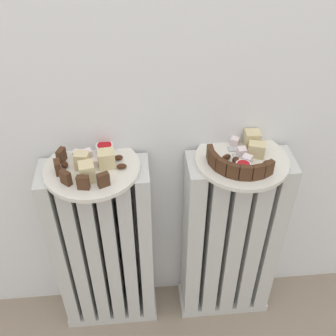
{
  "coord_description": "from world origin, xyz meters",
  "views": [
    {
      "loc": [
        -0.08,
        -0.58,
        1.37
      ],
      "look_at": [
        0.0,
        0.28,
        0.66
      ],
      "focal_mm": 43.79,
      "sensor_mm": 36.0,
      "label": 1
    }
  ],
  "objects_px": {
    "radiator_right": "(230,242)",
    "jam_bowl_right": "(243,167)",
    "plate_left": "(92,168)",
    "plate_right": "(242,160)",
    "fork": "(234,155)",
    "radiator_left": "(105,251)",
    "jam_bowl_left": "(105,148)"
  },
  "relations": [
    {
      "from": "radiator_right",
      "to": "jam_bowl_right",
      "type": "relative_size",
      "value": 16.46
    },
    {
      "from": "plate_left",
      "to": "radiator_right",
      "type": "bearing_deg",
      "value": -0.0
    },
    {
      "from": "radiator_right",
      "to": "plate_right",
      "type": "bearing_deg",
      "value": 116.57
    },
    {
      "from": "plate_left",
      "to": "jam_bowl_right",
      "type": "height_order",
      "value": "jam_bowl_right"
    },
    {
      "from": "plate_right",
      "to": "jam_bowl_right",
      "type": "distance_m",
      "value": 0.06
    },
    {
      "from": "jam_bowl_right",
      "to": "fork",
      "type": "xyz_separation_m",
      "value": [
        -0.01,
        0.07,
        -0.01
      ]
    },
    {
      "from": "radiator_left",
      "to": "jam_bowl_right",
      "type": "xyz_separation_m",
      "value": [
        0.39,
        -0.05,
        0.36
      ]
    },
    {
      "from": "radiator_right",
      "to": "radiator_left",
      "type": "bearing_deg",
      "value": 180.0
    },
    {
      "from": "radiator_right",
      "to": "jam_bowl_left",
      "type": "bearing_deg",
      "value": 170.63
    },
    {
      "from": "radiator_right",
      "to": "jam_bowl_right",
      "type": "height_order",
      "value": "jam_bowl_right"
    },
    {
      "from": "jam_bowl_right",
      "to": "fork",
      "type": "bearing_deg",
      "value": 96.59
    },
    {
      "from": "radiator_right",
      "to": "jam_bowl_right",
      "type": "distance_m",
      "value": 0.37
    },
    {
      "from": "radiator_right",
      "to": "plate_left",
      "type": "height_order",
      "value": "plate_left"
    },
    {
      "from": "radiator_left",
      "to": "plate_left",
      "type": "height_order",
      "value": "plate_left"
    },
    {
      "from": "radiator_left",
      "to": "jam_bowl_left",
      "type": "height_order",
      "value": "jam_bowl_left"
    },
    {
      "from": "jam_bowl_left",
      "to": "fork",
      "type": "bearing_deg",
      "value": -7.79
    },
    {
      "from": "radiator_left",
      "to": "jam_bowl_right",
      "type": "relative_size",
      "value": 16.46
    },
    {
      "from": "jam_bowl_right",
      "to": "jam_bowl_left",
      "type": "bearing_deg",
      "value": 162.3
    },
    {
      "from": "plate_left",
      "to": "jam_bowl_right",
      "type": "xyz_separation_m",
      "value": [
        0.39,
        -0.05,
        0.02
      ]
    },
    {
      "from": "radiator_right",
      "to": "jam_bowl_left",
      "type": "height_order",
      "value": "jam_bowl_left"
    },
    {
      "from": "radiator_left",
      "to": "jam_bowl_left",
      "type": "xyz_separation_m",
      "value": [
        0.03,
        0.06,
        0.36
      ]
    },
    {
      "from": "plate_left",
      "to": "fork",
      "type": "xyz_separation_m",
      "value": [
        0.39,
        0.01,
        0.01
      ]
    },
    {
      "from": "radiator_left",
      "to": "plate_left",
      "type": "bearing_deg",
      "value": -116.57
    },
    {
      "from": "plate_left",
      "to": "plate_right",
      "type": "xyz_separation_m",
      "value": [
        0.41,
        0.0,
        0.0
      ]
    },
    {
      "from": "radiator_left",
      "to": "radiator_right",
      "type": "bearing_deg",
      "value": -0.0
    },
    {
      "from": "jam_bowl_right",
      "to": "plate_left",
      "type": "bearing_deg",
      "value": 172.26
    },
    {
      "from": "plate_right",
      "to": "jam_bowl_left",
      "type": "bearing_deg",
      "value": 170.63
    },
    {
      "from": "radiator_right",
      "to": "fork",
      "type": "relative_size",
      "value": 6.99
    },
    {
      "from": "radiator_right",
      "to": "plate_left",
      "type": "distance_m",
      "value": 0.53
    },
    {
      "from": "radiator_left",
      "to": "radiator_right",
      "type": "distance_m",
      "value": 0.41
    },
    {
      "from": "plate_left",
      "to": "jam_bowl_right",
      "type": "relative_size",
      "value": 6.35
    },
    {
      "from": "radiator_left",
      "to": "jam_bowl_left",
      "type": "bearing_deg",
      "value": 61.33
    }
  ]
}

